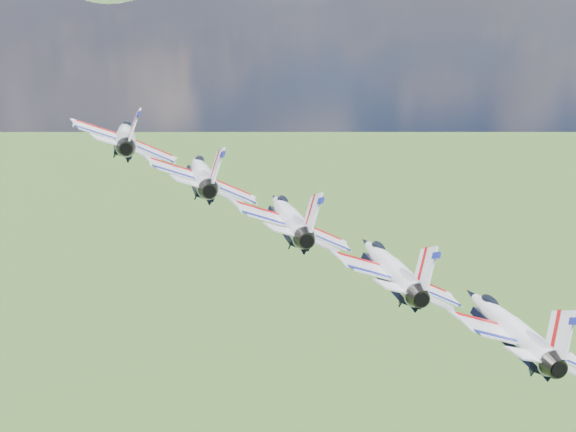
{
  "coord_description": "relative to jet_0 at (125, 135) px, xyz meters",
  "views": [
    {
      "loc": [
        3.64,
        -62.4,
        172.56
      ],
      "look_at": [
        15.31,
        13.48,
        150.73
      ],
      "focal_mm": 50.0,
      "sensor_mm": 36.0,
      "label": 1
    }
  ],
  "objects": [
    {
      "name": "jet_2",
      "position": [
        16.29,
        -16.6,
        -5.68
      ],
      "size": [
        13.66,
        17.99,
        9.39
      ],
      "primitive_type": null,
      "rotation": [
        0.0,
        0.4,
        0.05
      ],
      "color": "white"
    },
    {
      "name": "jet_0",
      "position": [
        0.0,
        0.0,
        0.0
      ],
      "size": [
        13.66,
        17.99,
        9.39
      ],
      "primitive_type": null,
      "rotation": [
        0.0,
        0.4,
        0.05
      ],
      "color": "silver"
    },
    {
      "name": "jet_3",
      "position": [
        24.44,
        -24.89,
        -8.51
      ],
      "size": [
        13.66,
        17.99,
        9.39
      ],
      "primitive_type": null,
      "rotation": [
        0.0,
        0.4,
        0.05
      ],
      "color": "white"
    },
    {
      "name": "jet_1",
      "position": [
        8.15,
        -8.3,
        -2.84
      ],
      "size": [
        13.66,
        17.99,
        9.39
      ],
      "primitive_type": null,
      "rotation": [
        0.0,
        0.4,
        0.05
      ],
      "color": "white"
    },
    {
      "name": "jet_4",
      "position": [
        32.58,
        -33.19,
        -11.35
      ],
      "size": [
        13.66,
        17.99,
        9.39
      ],
      "primitive_type": null,
      "rotation": [
        0.0,
        0.4,
        0.05
      ],
      "color": "silver"
    }
  ]
}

